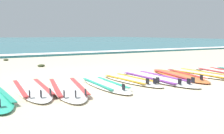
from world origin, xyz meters
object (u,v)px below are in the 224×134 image
(surfboard_3, at_px, (67,88))
(surfboard_5, at_px, (130,80))
(surfboard_4, at_px, (105,85))
(surfboard_7, at_px, (178,75))
(surfboard_8, at_px, (201,74))
(surfboard_2, at_px, (32,89))
(surfboard_6, at_px, (156,78))

(surfboard_3, distance_m, surfboard_5, 1.49)
(surfboard_4, relative_size, surfboard_7, 0.83)
(surfboard_8, bearing_deg, surfboard_7, 164.94)
(surfboard_3, distance_m, surfboard_7, 2.88)
(surfboard_2, distance_m, surfboard_4, 1.38)
(surfboard_4, bearing_deg, surfboard_8, 0.51)
(surfboard_4, distance_m, surfboard_7, 2.13)
(surfboard_3, bearing_deg, surfboard_2, 157.57)
(surfboard_3, bearing_deg, surfboard_5, 4.75)
(surfboard_6, xyz_separation_m, surfboard_8, (1.37, -0.09, 0.00))
(surfboard_5, relative_size, surfboard_8, 0.83)
(surfboard_5, bearing_deg, surfboard_3, -175.25)
(surfboard_5, xyz_separation_m, surfboard_6, (0.63, -0.09, -0.00))
(surfboard_7, distance_m, surfboard_8, 0.64)
(surfboard_5, distance_m, surfboard_6, 0.64)
(surfboard_7, bearing_deg, surfboard_2, 177.82)
(surfboard_8, bearing_deg, surfboard_5, 174.94)
(surfboard_3, bearing_deg, surfboard_4, -5.94)
(surfboard_3, distance_m, surfboard_4, 0.76)
(surfboard_2, xyz_separation_m, surfboard_8, (4.09, -0.30, -0.00))
(surfboard_4, height_order, surfboard_6, same)
(surfboard_5, bearing_deg, surfboard_8, -5.06)
(surfboard_4, relative_size, surfboard_6, 0.76)
(surfboard_2, relative_size, surfboard_3, 0.94)
(surfboard_3, relative_size, surfboard_5, 1.25)
(surfboard_2, bearing_deg, surfboard_5, -3.34)
(surfboard_2, bearing_deg, surfboard_3, -22.43)
(surfboard_4, bearing_deg, surfboard_6, 4.58)
(surfboard_4, height_order, surfboard_8, same)
(surfboard_8, bearing_deg, surfboard_6, 176.44)
(surfboard_3, xyz_separation_m, surfboard_6, (2.12, 0.03, -0.00))
(surfboard_7, height_order, surfboard_8, same)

